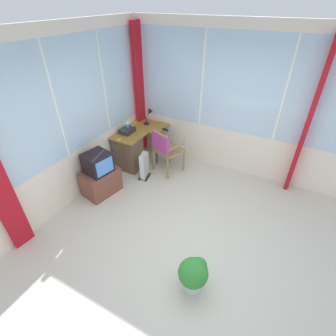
{
  "coord_description": "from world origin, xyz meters",
  "views": [
    {
      "loc": [
        -2.35,
        -0.94,
        3.07
      ],
      "look_at": [
        0.79,
        0.73,
        0.6
      ],
      "focal_mm": 26.73,
      "sensor_mm": 36.0,
      "label": 1
    }
  ],
  "objects_px": {
    "spray_bottle": "(128,126)",
    "paper_tray": "(127,131)",
    "tv_on_stand": "(100,176)",
    "potted_plant": "(194,273)",
    "space_heater": "(144,165)",
    "desk_lamp": "(150,114)",
    "wooden_armchair": "(164,147)",
    "tv_remote": "(165,130)",
    "desk": "(130,151)"
  },
  "relations": [
    {
      "from": "desk_lamp",
      "to": "potted_plant",
      "type": "height_order",
      "value": "desk_lamp"
    },
    {
      "from": "desk",
      "to": "space_heater",
      "type": "xyz_separation_m",
      "value": [
        -0.17,
        -0.47,
        -0.11
      ]
    },
    {
      "from": "wooden_armchair",
      "to": "tv_on_stand",
      "type": "height_order",
      "value": "wooden_armchair"
    },
    {
      "from": "paper_tray",
      "to": "space_heater",
      "type": "height_order",
      "value": "paper_tray"
    },
    {
      "from": "desk",
      "to": "tv_remote",
      "type": "xyz_separation_m",
      "value": [
        0.59,
        -0.52,
        0.35
      ]
    },
    {
      "from": "wooden_armchair",
      "to": "potted_plant",
      "type": "xyz_separation_m",
      "value": [
        -2.04,
        -1.52,
        -0.32
      ]
    },
    {
      "from": "desk_lamp",
      "to": "space_heater",
      "type": "bearing_deg",
      "value": -156.54
    },
    {
      "from": "paper_tray",
      "to": "tv_on_stand",
      "type": "distance_m",
      "value": 1.16
    },
    {
      "from": "tv_remote",
      "to": "potted_plant",
      "type": "height_order",
      "value": "tv_remote"
    },
    {
      "from": "space_heater",
      "to": "desk",
      "type": "bearing_deg",
      "value": 69.57
    },
    {
      "from": "tv_on_stand",
      "to": "potted_plant",
      "type": "distance_m",
      "value": 2.43
    },
    {
      "from": "paper_tray",
      "to": "space_heater",
      "type": "distance_m",
      "value": 0.82
    },
    {
      "from": "tv_remote",
      "to": "spray_bottle",
      "type": "height_order",
      "value": "spray_bottle"
    },
    {
      "from": "space_heater",
      "to": "potted_plant",
      "type": "distance_m",
      "value": 2.48
    },
    {
      "from": "desk_lamp",
      "to": "space_heater",
      "type": "relative_size",
      "value": 0.61
    },
    {
      "from": "wooden_armchair",
      "to": "potted_plant",
      "type": "relative_size",
      "value": 1.92
    },
    {
      "from": "desk",
      "to": "tv_on_stand",
      "type": "distance_m",
      "value": 0.96
    },
    {
      "from": "tv_on_stand",
      "to": "space_heater",
      "type": "bearing_deg",
      "value": -29.69
    },
    {
      "from": "desk_lamp",
      "to": "space_heater",
      "type": "xyz_separation_m",
      "value": [
        -0.91,
        -0.4,
        -0.67
      ]
    },
    {
      "from": "tv_on_stand",
      "to": "space_heater",
      "type": "relative_size",
      "value": 1.51
    },
    {
      "from": "tv_remote",
      "to": "tv_on_stand",
      "type": "relative_size",
      "value": 0.18
    },
    {
      "from": "space_heater",
      "to": "tv_remote",
      "type": "bearing_deg",
      "value": -4.26
    },
    {
      "from": "tv_remote",
      "to": "paper_tray",
      "type": "distance_m",
      "value": 0.79
    },
    {
      "from": "tv_remote",
      "to": "paper_tray",
      "type": "relative_size",
      "value": 0.5
    },
    {
      "from": "tv_on_stand",
      "to": "desk_lamp",
      "type": "bearing_deg",
      "value": -1.75
    },
    {
      "from": "desk_lamp",
      "to": "potted_plant",
      "type": "xyz_separation_m",
      "value": [
        -2.62,
        -2.19,
        -0.67
      ]
    },
    {
      "from": "desk",
      "to": "spray_bottle",
      "type": "relative_size",
      "value": 5.44
    },
    {
      "from": "tv_remote",
      "to": "space_heater",
      "type": "xyz_separation_m",
      "value": [
        -0.77,
        0.06,
        -0.46
      ]
    },
    {
      "from": "tv_remote",
      "to": "tv_on_stand",
      "type": "height_order",
      "value": "tv_on_stand"
    },
    {
      "from": "desk",
      "to": "space_heater",
      "type": "height_order",
      "value": "desk"
    },
    {
      "from": "desk",
      "to": "desk_lamp",
      "type": "xyz_separation_m",
      "value": [
        0.74,
        -0.07,
        0.56
      ]
    },
    {
      "from": "spray_bottle",
      "to": "desk",
      "type": "bearing_deg",
      "value": -143.8
    },
    {
      "from": "space_heater",
      "to": "potted_plant",
      "type": "relative_size",
      "value": 1.14
    },
    {
      "from": "wooden_armchair",
      "to": "tv_on_stand",
      "type": "xyz_separation_m",
      "value": [
        -1.11,
        0.72,
        -0.23
      ]
    },
    {
      "from": "paper_tray",
      "to": "desk",
      "type": "bearing_deg",
      "value": -138.84
    },
    {
      "from": "tv_on_stand",
      "to": "space_heater",
      "type": "xyz_separation_m",
      "value": [
        0.78,
        -0.45,
        -0.09
      ]
    },
    {
      "from": "tv_remote",
      "to": "tv_on_stand",
      "type": "bearing_deg",
      "value": -179.72
    },
    {
      "from": "desk",
      "to": "desk_lamp",
      "type": "relative_size",
      "value": 3.47
    },
    {
      "from": "desk_lamp",
      "to": "potted_plant",
      "type": "distance_m",
      "value": 3.48
    },
    {
      "from": "tv_on_stand",
      "to": "potted_plant",
      "type": "relative_size",
      "value": 1.72
    },
    {
      "from": "wooden_armchair",
      "to": "paper_tray",
      "type": "bearing_deg",
      "value": 91.8
    },
    {
      "from": "space_heater",
      "to": "paper_tray",
      "type": "bearing_deg",
      "value": 62.66
    },
    {
      "from": "spray_bottle",
      "to": "paper_tray",
      "type": "xyz_separation_m",
      "value": [
        -0.07,
        -0.04,
        -0.06
      ]
    },
    {
      "from": "spray_bottle",
      "to": "paper_tray",
      "type": "relative_size",
      "value": 0.72
    },
    {
      "from": "spray_bottle",
      "to": "paper_tray",
      "type": "distance_m",
      "value": 0.1
    },
    {
      "from": "spray_bottle",
      "to": "paper_tray",
      "type": "bearing_deg",
      "value": -153.53
    },
    {
      "from": "desk_lamp",
      "to": "wooden_armchair",
      "type": "xyz_separation_m",
      "value": [
        -0.59,
        -0.67,
        -0.35
      ]
    },
    {
      "from": "desk",
      "to": "desk_lamp",
      "type": "height_order",
      "value": "desk_lamp"
    },
    {
      "from": "spray_bottle",
      "to": "paper_tray",
      "type": "height_order",
      "value": "spray_bottle"
    },
    {
      "from": "tv_on_stand",
      "to": "spray_bottle",
      "type": "bearing_deg",
      "value": 8.15
    }
  ]
}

